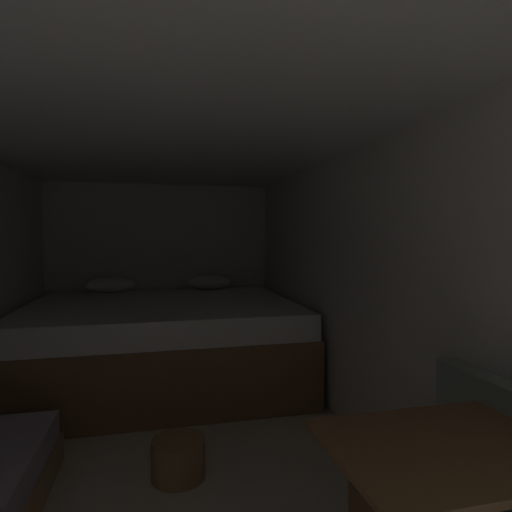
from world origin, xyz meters
The scene contains 7 objects.
ground_plane centered at (0.00, 1.97, 0.00)m, with size 7.45×7.45×0.00m, color beige.
wall_back centered at (0.00, 4.72, 1.04)m, with size 2.74×0.05×2.07m, color silver.
wall_right centered at (1.35, 1.97, 1.04)m, with size 0.05×5.45×2.07m, color silver.
ceiling_slab centered at (0.00, 1.97, 2.10)m, with size 2.74×5.45×0.05m, color white.
bed centered at (0.00, 3.63, 0.41)m, with size 2.52×2.06×0.98m.
dinette_table centered at (0.83, 0.58, 0.66)m, with size 0.74×0.57×0.77m.
wicker_basket centered at (0.06, 1.93, 0.12)m, with size 0.32×0.32×0.23m.
Camera 1 is at (-0.06, -0.56, 1.44)m, focal length 29.52 mm.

